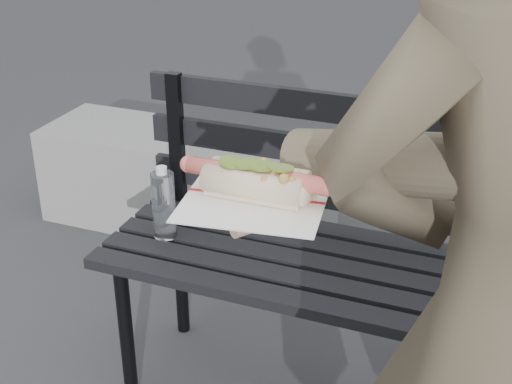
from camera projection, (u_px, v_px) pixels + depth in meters
park_bench at (383, 245)px, 1.86m from camera, size 1.50×0.44×0.88m
concrete_block at (187, 181)px, 2.95m from camera, size 1.20×0.40×0.40m
held_hotdog at (402, 174)px, 0.94m from camera, size 0.62×0.30×0.20m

